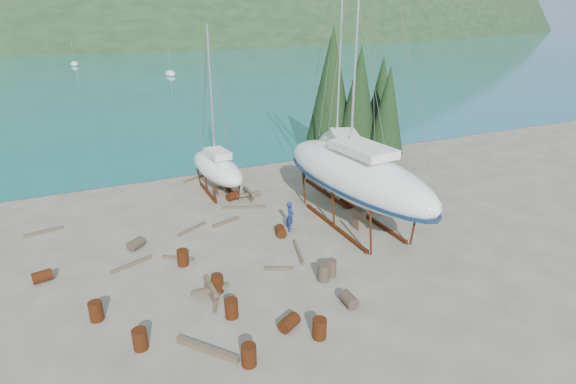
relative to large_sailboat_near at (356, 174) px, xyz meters
name	(u,v)px	position (x,y,z in m)	size (l,w,h in m)	color
ground	(282,255)	(-5.65, -1.72, -3.30)	(600.00, 600.00, 0.00)	#5C5848
bay_water	(81,34)	(-5.65, 313.28, -3.29)	(700.00, 700.00, 0.00)	#176D76
far_hill	(81,34)	(-5.65, 318.28, -3.30)	(800.00, 360.00, 110.00)	black
far_house_center	(36,39)	(-25.65, 188.28, -0.37)	(6.60, 5.60, 5.60)	beige
far_house_right	(165,37)	(24.35, 188.28, -0.37)	(6.60, 5.60, 5.60)	beige
cypress_near_right	(359,97)	(6.85, 10.28, 2.49)	(3.60, 3.60, 10.00)	black
cypress_mid_right	(388,110)	(8.35, 8.28, 1.62)	(3.06, 3.06, 8.50)	black
cypress_back_left	(332,84)	(5.35, 12.28, 3.36)	(4.14, 4.14, 11.50)	black
cypress_far_right	(381,100)	(9.85, 11.28, 1.91)	(3.24, 3.24, 9.00)	black
moored_boat_mid	(170,74)	(4.35, 78.28, -2.91)	(2.00, 5.00, 6.05)	white
moored_boat_far	(75,64)	(-13.65, 108.28, -2.91)	(2.00, 5.00, 6.05)	white
large_sailboat_near	(356,174)	(0.00, 0.00, 0.00)	(4.95, 13.31, 20.51)	white
large_sailboat_far	(340,155)	(2.00, 5.05, -0.47)	(7.28, 11.29, 17.29)	white
small_sailboat_shore	(217,167)	(-6.03, 8.77, -1.38)	(3.04, 7.48, 11.64)	white
worker	(290,216)	(-3.93, 0.86, -2.37)	(0.68, 0.44, 1.86)	navy
drum_0	(140,339)	(-13.66, -6.03, -2.86)	(0.58, 0.58, 0.88)	#55210E
drum_1	(349,300)	(-4.75, -7.07, -3.01)	(0.58, 0.58, 0.88)	#2D2823
drum_2	(42,276)	(-17.33, 0.91, -3.01)	(0.58, 0.58, 0.88)	#55210E
drum_3	(249,355)	(-10.12, -8.66, -2.86)	(0.58, 0.58, 0.88)	#55210E
drum_4	(233,196)	(-5.54, 6.90, -3.01)	(0.58, 0.58, 0.88)	#55210E
drum_5	(330,268)	(-4.28, -4.60, -2.86)	(0.58, 0.58, 0.88)	#2D2823
drum_6	(281,231)	(-4.74, 0.45, -3.01)	(0.58, 0.58, 0.88)	#55210E
drum_7	(320,328)	(-7.00, -8.43, -2.86)	(0.58, 0.58, 0.88)	#55210E
drum_8	(96,311)	(-15.11, -3.39, -2.86)	(0.58, 0.58, 0.88)	#55210E
drum_10	(217,284)	(-9.80, -3.56, -2.86)	(0.58, 0.58, 0.88)	#55210E
drum_12	(289,323)	(-7.88, -7.41, -3.01)	(0.58, 0.58, 0.88)	#55210E
drum_13	(232,308)	(-9.80, -5.66, -2.86)	(0.58, 0.58, 0.88)	#55210E
drum_14	(183,258)	(-10.73, -0.44, -2.86)	(0.58, 0.58, 0.88)	#55210E
drum_15	(136,244)	(-12.71, 2.44, -3.01)	(0.58, 0.58, 0.88)	#2D2823
drum_17	(323,273)	(-4.81, -4.83, -2.86)	(0.58, 0.58, 0.88)	#2D2823
timber_1	(373,209)	(2.35, 1.16, -3.20)	(0.19, 1.73, 0.19)	brown
timber_2	(43,232)	(-17.51, 6.76, -3.21)	(0.19, 2.08, 0.19)	brown
timber_3	(218,294)	(-9.87, -3.82, -3.22)	(0.15, 2.97, 0.15)	brown
timber_4	(178,258)	(-10.86, 0.25, -3.21)	(0.17, 1.76, 0.17)	brown
timber_5	(298,252)	(-4.70, -1.85, -3.22)	(0.16, 2.59, 0.16)	brown
timber_6	(221,177)	(-4.99, 11.54, -3.20)	(0.19, 1.81, 0.19)	brown
timber_7	(279,268)	(-6.37, -3.00, -3.21)	(0.17, 1.47, 0.17)	brown
timber_8	(226,222)	(-7.18, 3.44, -3.20)	(0.19, 1.90, 0.19)	brown
timber_9	(194,178)	(-6.99, 12.28, -3.22)	(0.15, 2.17, 0.15)	brown
timber_10	(244,207)	(-5.37, 5.13, -3.22)	(0.16, 3.00, 0.16)	brown
timber_11	(192,229)	(-9.34, 3.42, -3.22)	(0.15, 2.20, 0.15)	brown
timber_12	(132,264)	(-13.19, 0.62, -3.21)	(0.17, 2.23, 0.17)	brown
timber_16	(207,349)	(-11.36, -7.32, -3.18)	(0.23, 2.84, 0.23)	brown
timber_pile_fore	(211,290)	(-10.16, -3.69, -3.00)	(1.80, 1.80, 0.60)	brown
timber_pile_aft	(249,194)	(-4.40, 6.75, -3.00)	(1.80, 1.80, 0.60)	brown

